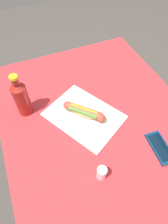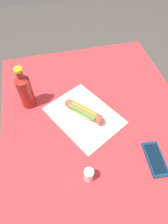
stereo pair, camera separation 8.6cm
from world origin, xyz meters
The scene contains 7 objects.
ground_plane centered at (0.00, 0.00, 0.00)m, with size 6.00×6.00×0.00m, color #47423D.
dining_table centered at (0.00, 0.00, 0.61)m, with size 1.12×0.84×0.75m.
paper_wrapper centered at (0.06, 0.05, 0.75)m, with size 0.32×0.24×0.01m, color silver.
hot_dog centered at (0.06, 0.05, 0.79)m, with size 0.16×0.15×0.05m.
cell_phone centered at (-0.21, -0.17, 0.76)m, with size 0.15×0.08×0.01m.
soda_bottle centered at (0.19, 0.29, 0.84)m, with size 0.06×0.06×0.22m.
salt_shaker centered at (-0.22, 0.10, 0.78)m, with size 0.04×0.04×0.06m, color silver.
Camera 2 is at (-0.44, 0.17, 1.47)m, focal length 31.06 mm.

